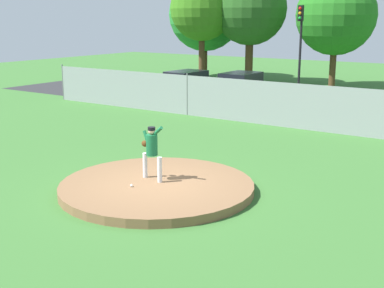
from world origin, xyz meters
name	(u,v)px	position (x,y,z in m)	size (l,w,h in m)	color
ground_plane	(256,147)	(0.00, 6.00, 0.00)	(80.00, 80.00, 0.00)	#386B2D
asphalt_strip	(334,113)	(0.00, 14.50, 0.00)	(44.00, 7.00, 0.01)	#2B2B2D
pitchers_mound	(157,187)	(0.00, 0.00, 0.12)	(5.38, 5.38, 0.24)	brown
pitcher_youth	(152,148)	(-0.29, 0.16, 1.17)	(0.82, 0.32, 1.59)	silver
baseball	(132,186)	(-0.35, -0.66, 0.28)	(0.07, 0.07, 0.07)	white
chainlink_fence	(300,107)	(0.00, 10.00, 0.98)	(29.48, 0.07, 2.06)	gray
parked_car_teal	(241,89)	(-5.27, 14.31, 0.83)	(1.88, 4.18, 1.76)	#146066
parked_car_silver	(186,84)	(-9.38, 14.95, 0.76)	(2.07, 4.53, 1.57)	#B7BABF
traffic_cone_orange	(291,96)	(-3.54, 17.20, 0.26)	(0.40, 0.40, 0.55)	orange
traffic_light_near	(300,36)	(-3.59, 18.33, 3.65)	(0.28, 0.46, 5.39)	black
tree_leaning_west	(205,14)	(-14.27, 24.66, 4.95)	(5.77, 5.77, 7.84)	#4C331E
tree_broad_right	(202,9)	(-12.58, 21.57, 5.29)	(4.60, 4.60, 7.62)	#4C331E
tree_tall_centre	(250,9)	(-9.54, 23.27, 5.32)	(5.26, 5.26, 7.98)	#4C331E
tree_slender_far	(336,15)	(-3.58, 24.26, 4.85)	(5.37, 5.37, 7.55)	#4C331E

